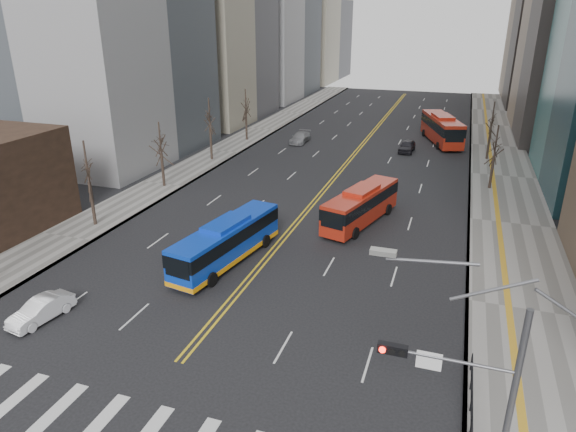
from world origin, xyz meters
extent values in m
plane|color=black|center=(0.00, 0.00, 0.00)|extent=(220.00, 220.00, 0.00)
cube|color=slate|center=(17.50, 45.00, 0.07)|extent=(7.00, 130.00, 0.15)
cube|color=slate|center=(-16.50, 45.00, 0.07)|extent=(5.00, 130.00, 0.15)
cube|color=silver|center=(-5.91, 0.00, 0.01)|extent=(0.70, 4.00, 0.01)
cube|color=silver|center=(-3.55, 0.00, 0.01)|extent=(0.70, 4.00, 0.01)
cube|color=silver|center=(-1.18, 0.00, 0.01)|extent=(0.70, 4.00, 0.01)
cube|color=gold|center=(-0.20, 55.00, 0.01)|extent=(0.15, 100.00, 0.01)
cube|color=gold|center=(0.20, 55.00, 0.01)|extent=(0.15, 100.00, 0.01)
cube|color=gray|center=(-29.00, 125.00, 20.00)|extent=(18.00, 30.00, 40.00)
cylinder|color=slate|center=(15.20, 2.00, 4.00)|extent=(0.24, 0.24, 8.00)
cylinder|color=slate|center=(12.95, 2.00, 5.50)|extent=(4.50, 0.12, 0.12)
cube|color=black|center=(11.00, 2.00, 5.50)|extent=(1.10, 0.28, 0.38)
cylinder|color=#FF190C|center=(10.65, 1.84, 5.50)|extent=(0.24, 0.08, 0.24)
cylinder|color=black|center=(11.00, 1.84, 5.50)|extent=(0.24, 0.08, 0.24)
cylinder|color=black|center=(11.35, 1.84, 5.50)|extent=(0.24, 0.08, 0.24)
cube|color=white|center=(12.30, 2.00, 5.30)|extent=(0.90, 0.06, 0.70)
cube|color=#999993|center=(10.40, 2.00, 9.30)|extent=(0.90, 0.35, 0.18)
cube|color=black|center=(14.30, 6.00, 1.15)|extent=(0.04, 6.00, 0.04)
cylinder|color=black|center=(14.30, 4.50, 0.65)|extent=(0.06, 0.06, 1.00)
cylinder|color=black|center=(14.30, 6.00, 0.65)|extent=(0.06, 0.06, 1.00)
cylinder|color=black|center=(14.30, 7.50, 0.65)|extent=(0.06, 0.06, 1.00)
cylinder|color=black|center=(14.30, 9.00, 0.65)|extent=(0.06, 0.06, 1.00)
cylinder|color=black|center=(-16.00, 19.00, 1.95)|extent=(0.28, 0.28, 3.90)
cylinder|color=black|center=(-16.00, 30.00, 1.80)|extent=(0.28, 0.28, 3.60)
cylinder|color=black|center=(-16.00, 41.00, 2.00)|extent=(0.28, 0.28, 4.00)
cylinder|color=black|center=(-16.00, 52.00, 1.90)|extent=(0.28, 0.28, 3.80)
cylinder|color=black|center=(16.00, 40.00, 1.75)|extent=(0.28, 0.28, 3.50)
cylinder|color=black|center=(16.00, 52.00, 1.88)|extent=(0.28, 0.28, 3.75)
cube|color=#0D3BC8|center=(-2.48, 16.39, 1.62)|extent=(4.07, 11.08, 2.54)
cube|color=black|center=(-2.48, 16.39, 2.14)|extent=(4.13, 11.11, 0.93)
cube|color=#0D3BC8|center=(-2.48, 16.39, 2.99)|extent=(2.43, 4.05, 0.40)
cube|color=#FF9E0D|center=(-2.48, 16.39, 0.55)|extent=(4.13, 11.11, 0.35)
cylinder|color=black|center=(-4.18, 13.16, 0.50)|extent=(0.47, 1.04, 1.00)
cylinder|color=black|center=(-1.96, 12.77, 0.50)|extent=(0.47, 1.04, 1.00)
cylinder|color=black|center=(-3.01, 20.00, 0.50)|extent=(0.47, 1.04, 1.00)
cylinder|color=black|center=(-0.78, 19.62, 0.50)|extent=(0.47, 1.04, 1.00)
cube|color=#AD2312|center=(5.22, 26.71, 1.63)|extent=(4.88, 10.28, 2.57)
cube|color=black|center=(5.22, 26.71, 2.16)|extent=(4.94, 10.31, 0.93)
cube|color=#AD2312|center=(5.22, 26.71, 3.02)|extent=(2.70, 3.87, 0.40)
cylinder|color=black|center=(3.27, 23.92, 0.50)|extent=(0.56, 1.04, 1.00)
cylinder|color=black|center=(5.46, 23.31, 0.50)|extent=(0.56, 1.04, 1.00)
cylinder|color=black|center=(4.98, 30.11, 0.50)|extent=(0.56, 1.04, 1.00)
cylinder|color=black|center=(7.18, 29.50, 0.50)|extent=(0.56, 1.04, 1.00)
cube|color=#AD2312|center=(10.08, 59.46, 1.95)|extent=(6.42, 12.47, 3.20)
cube|color=black|center=(10.08, 59.46, 2.55)|extent=(6.48, 12.51, 1.14)
cube|color=#AD2312|center=(10.08, 59.46, 3.65)|extent=(3.43, 4.75, 0.40)
cylinder|color=black|center=(9.97, 55.31, 0.50)|extent=(0.59, 1.04, 1.00)
cylinder|color=black|center=(12.61, 56.17, 0.50)|extent=(0.59, 1.04, 1.00)
cylinder|color=black|center=(7.55, 62.74, 0.50)|extent=(0.59, 1.04, 1.00)
cylinder|color=black|center=(10.19, 63.60, 0.50)|extent=(0.59, 1.04, 1.00)
imported|color=white|center=(-9.63, 6.00, 0.66)|extent=(2.02, 4.15, 1.31)
imported|color=black|center=(6.22, 52.78, 0.75)|extent=(1.99, 4.49, 1.50)
imported|color=gray|center=(-8.47, 53.25, 0.71)|extent=(2.01, 4.90, 1.42)
imported|color=black|center=(10.02, 70.76, 0.65)|extent=(2.83, 4.96, 1.30)
camera|label=1|loc=(12.34, -13.90, 16.85)|focal=32.00mm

